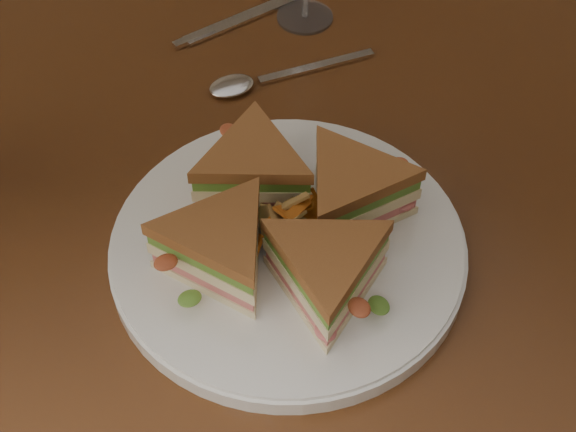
% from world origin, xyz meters
% --- Properties ---
extents(table, '(1.20, 0.80, 0.75)m').
position_xyz_m(table, '(0.00, 0.00, 0.65)').
color(table, '#371B0C').
rests_on(table, ground).
extents(plate, '(0.30, 0.30, 0.02)m').
position_xyz_m(plate, '(-0.02, -0.11, 0.76)').
color(plate, white).
rests_on(plate, table).
extents(sandwich_wedges, '(0.24, 0.24, 0.06)m').
position_xyz_m(sandwich_wedges, '(-0.02, -0.11, 0.80)').
color(sandwich_wedges, beige).
rests_on(sandwich_wedges, plate).
extents(crisps_mound, '(0.09, 0.09, 0.05)m').
position_xyz_m(crisps_mound, '(-0.02, -0.11, 0.79)').
color(crisps_mound, '#C96319').
rests_on(crisps_mound, plate).
extents(spoon, '(0.18, 0.04, 0.01)m').
position_xyz_m(spoon, '(0.05, 0.11, 0.75)').
color(spoon, silver).
rests_on(spoon, table).
extents(knife, '(0.21, 0.05, 0.00)m').
position_xyz_m(knife, '(0.10, 0.22, 0.75)').
color(knife, silver).
rests_on(knife, table).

